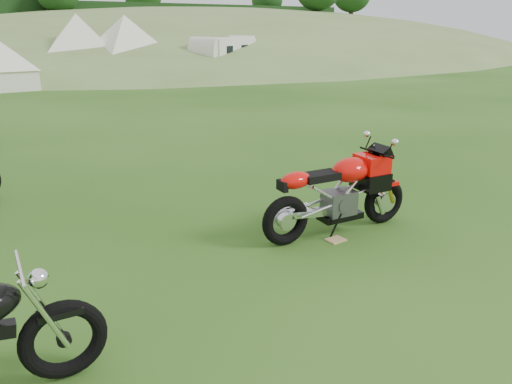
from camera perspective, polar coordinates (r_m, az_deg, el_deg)
ground at (r=5.60m, az=1.90°, el=-8.45°), size 120.00×120.00×0.00m
hillside at (r=51.64m, az=-6.29°, el=15.81°), size 80.00×64.00×8.00m
hedgerow at (r=51.64m, az=-6.29°, el=15.81°), size 36.00×1.20×8.60m
sport_motorcycle at (r=6.31m, az=9.40°, el=0.54°), size 2.10×0.86×1.23m
plywood_board at (r=6.29m, az=9.10°, el=-5.42°), size 0.23×0.19×0.02m
tent_mid at (r=27.23m, az=-19.56°, el=15.34°), size 4.07×4.07×2.85m
tent_right at (r=26.79m, az=-14.59°, el=15.72°), size 3.44×3.44×2.81m
caravan at (r=26.44m, az=-3.66°, el=15.22°), size 4.42×3.16×1.89m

